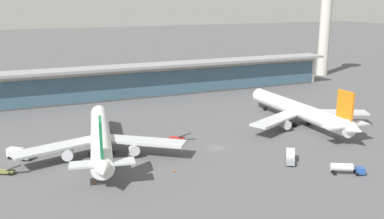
# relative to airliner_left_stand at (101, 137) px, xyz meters

# --- Properties ---
(ground_plane) EXTENTS (1200.00, 1200.00, 0.00)m
(ground_plane) POSITION_rel_airliner_left_stand_xyz_m (33.60, -8.44, -5.32)
(ground_plane) COLOR #515154
(airliner_left_stand) EXTENTS (47.95, 63.15, 16.91)m
(airliner_left_stand) POSITION_rel_airliner_left_stand_xyz_m (0.00, 0.00, 0.00)
(airliner_left_stand) COLOR white
(airliner_left_stand) RESTS_ON ground
(airliner_centre_stand) EXTENTS (48.85, 63.36, 16.91)m
(airliner_centre_stand) POSITION_rel_airliner_left_stand_xyz_m (72.40, 2.07, 0.00)
(airliner_centre_stand) COLOR white
(airliner_centre_stand) RESTS_ON ground
(service_truck_near_nose_olive) EXTENTS (6.63, 4.41, 2.70)m
(service_truck_near_nose_olive) POSITION_rel_airliner_left_stand_xyz_m (-26.05, -4.95, -4.52)
(service_truck_near_nose_olive) COLOR olive
(service_truck_near_nose_olive) RESTS_ON ground
(service_truck_under_wing_blue) EXTENTS (8.62, 6.12, 2.95)m
(service_truck_under_wing_blue) POSITION_rel_airliner_left_stand_xyz_m (55.12, -40.40, -3.62)
(service_truck_under_wing_blue) COLOR #234C9E
(service_truck_under_wing_blue) RESTS_ON ground
(service_truck_mid_apron_grey) EXTENTS (6.96, 6.60, 3.10)m
(service_truck_mid_apron_grey) POSITION_rel_airliner_left_stand_xyz_m (-22.59, 5.70, -3.63)
(service_truck_mid_apron_grey) COLOR gray
(service_truck_mid_apron_grey) RESTS_ON ground
(service_truck_by_tail_grey) EXTENTS (6.11, 7.28, 3.10)m
(service_truck_by_tail_grey) POSITION_rel_airliner_left_stand_xyz_m (47.18, -27.41, -3.63)
(service_truck_by_tail_grey) COLOR gray
(service_truck_by_tail_grey) RESTS_ON ground
(service_truck_on_taxiway_red) EXTENTS (6.52, 4.69, 2.70)m
(service_truck_on_taxiway_red) POSITION_rel_airliner_left_stand_xyz_m (25.34, 2.98, -4.52)
(service_truck_on_taxiway_red) COLOR #B21E1E
(service_truck_on_taxiway_red) RESTS_ON ground
(terminal_building) EXTENTS (198.09, 12.80, 15.20)m
(terminal_building) POSITION_rel_airliner_left_stand_xyz_m (33.60, 69.77, 2.54)
(terminal_building) COLOR beige
(terminal_building) RESTS_ON ground
(control_tower) EXTENTS (12.00, 12.00, 61.52)m
(control_tower) POSITION_rel_airliner_left_stand_xyz_m (151.72, 84.83, 28.35)
(control_tower) COLOR beige
(control_tower) RESTS_ON ground
(safety_cone_alpha) EXTENTS (0.62, 0.62, 0.70)m
(safety_cone_alpha) POSITION_rel_airliner_left_stand_xyz_m (-6.11, -20.37, -5.01)
(safety_cone_alpha) COLOR orange
(safety_cone_alpha) RESTS_ON ground
(safety_cone_bravo) EXTENTS (0.62, 0.62, 0.70)m
(safety_cone_bravo) POSITION_rel_airliner_left_stand_xyz_m (14.84, -20.97, -5.01)
(safety_cone_bravo) COLOR orange
(safety_cone_bravo) RESTS_ON ground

